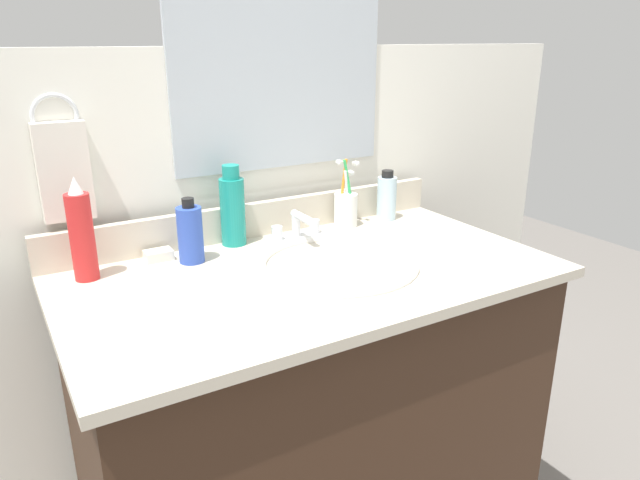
% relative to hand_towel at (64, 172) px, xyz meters
% --- Properties ---
extents(vanity_cabinet, '(1.06, 0.56, 0.79)m').
position_rel_hand_towel_xyz_m(vanity_cabinet, '(0.45, -0.32, -0.64)').
color(vanity_cabinet, '#382316').
rests_on(vanity_cabinet, ground_plane).
extents(countertop, '(1.11, 0.61, 0.02)m').
position_rel_hand_towel_xyz_m(countertop, '(0.45, -0.32, -0.23)').
color(countertop, beige).
rests_on(countertop, vanity_cabinet).
extents(backsplash, '(1.11, 0.02, 0.09)m').
position_rel_hand_towel_xyz_m(backsplash, '(0.45, -0.02, -0.17)').
color(backsplash, beige).
rests_on(backsplash, countertop).
extents(back_wall, '(2.21, 0.04, 1.30)m').
position_rel_hand_towel_xyz_m(back_wall, '(0.45, 0.04, -0.39)').
color(back_wall, white).
rests_on(back_wall, ground_plane).
extents(mirror_panel, '(0.60, 0.01, 0.56)m').
position_rel_hand_towel_xyz_m(mirror_panel, '(0.55, 0.02, 0.23)').
color(mirror_panel, '#B2BCC6').
extents(towel_ring, '(0.10, 0.01, 0.10)m').
position_rel_hand_towel_xyz_m(towel_ring, '(0.00, 0.02, 0.12)').
color(towel_ring, silver).
extents(hand_towel, '(0.11, 0.04, 0.22)m').
position_rel_hand_towel_xyz_m(hand_towel, '(0.00, 0.00, 0.00)').
color(hand_towel, silver).
extents(sink_basin, '(0.38, 0.38, 0.11)m').
position_rel_hand_towel_xyz_m(sink_basin, '(0.52, -0.31, -0.25)').
color(sink_basin, white).
rests_on(sink_basin, countertop).
extents(faucet, '(0.16, 0.10, 0.08)m').
position_rel_hand_towel_xyz_m(faucet, '(0.52, -0.12, -0.19)').
color(faucet, silver).
rests_on(faucet, countertop).
extents(bottle_spray_red, '(0.05, 0.05, 0.23)m').
position_rel_hand_towel_xyz_m(bottle_spray_red, '(0.00, -0.10, -0.12)').
color(bottle_spray_red, red).
rests_on(bottle_spray_red, countertop).
extents(bottle_mouthwash_teal, '(0.06, 0.06, 0.21)m').
position_rel_hand_towel_xyz_m(bottle_mouthwash_teal, '(0.37, -0.05, -0.13)').
color(bottle_mouthwash_teal, teal).
rests_on(bottle_mouthwash_teal, countertop).
extents(bottle_shampoo_blue, '(0.06, 0.06, 0.16)m').
position_rel_hand_towel_xyz_m(bottle_shampoo_blue, '(0.24, -0.12, -0.15)').
color(bottle_shampoo_blue, '#2D4CB2').
rests_on(bottle_shampoo_blue, countertop).
extents(bottle_gel_clear, '(0.06, 0.06, 0.14)m').
position_rel_hand_towel_xyz_m(bottle_gel_clear, '(0.84, -0.08, -0.15)').
color(bottle_gel_clear, silver).
rests_on(bottle_gel_clear, countertop).
extents(cup_white_ceramic, '(0.07, 0.06, 0.19)m').
position_rel_hand_towel_xyz_m(cup_white_ceramic, '(0.70, -0.07, -0.17)').
color(cup_white_ceramic, white).
rests_on(cup_white_ceramic, countertop).
extents(soap_bar, '(0.06, 0.04, 0.02)m').
position_rel_hand_towel_xyz_m(soap_bar, '(0.17, -0.07, -0.21)').
color(soap_bar, white).
rests_on(soap_bar, countertop).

